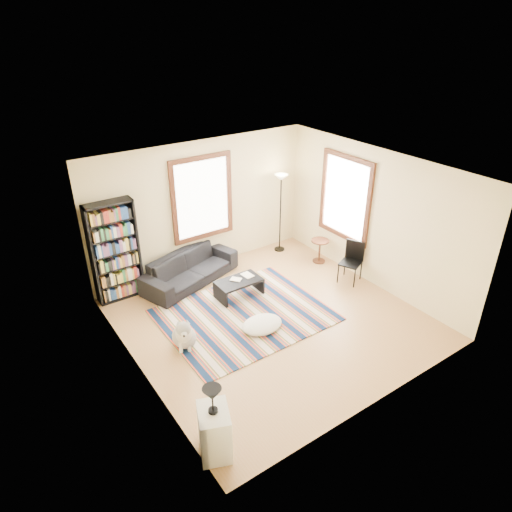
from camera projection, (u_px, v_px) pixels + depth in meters
floor at (271, 321)px, 8.44m from camera, size 5.00×5.00×0.10m
ceiling at (274, 169)px, 7.08m from camera, size 5.00×5.00×0.10m
wall_back at (201, 206)px, 9.61m from camera, size 5.00×0.10×2.80m
wall_front at (390, 326)px, 5.91m from camera, size 5.00×0.10×2.80m
wall_left at (129, 299)px, 6.48m from camera, size 0.10×5.00×2.80m
wall_right at (376, 218)px, 9.04m from camera, size 0.10×5.00×2.80m
window_back at (202, 198)px, 9.46m from camera, size 1.20×0.06×1.60m
window_right at (345, 198)px, 9.49m from camera, size 0.06×1.20×1.60m
rug at (244, 315)px, 8.52m from camera, size 2.95×2.36×0.02m
sofa at (190, 268)px, 9.46m from camera, size 1.44×2.28×0.62m
bookshelf at (115, 252)px, 8.63m from camera, size 0.90×0.30×2.00m
coffee_table at (239, 288)px, 9.03m from camera, size 0.95×0.60×0.36m
book_a at (234, 281)px, 8.89m from camera, size 0.26×0.25×0.02m
book_b at (244, 277)px, 9.05m from camera, size 0.26×0.20×0.02m
floor_cushion at (262, 324)px, 8.11m from camera, size 0.80×0.63×0.19m
floor_lamp at (280, 214)px, 10.46m from camera, size 0.39×0.39×1.86m
side_table at (319, 251)px, 10.25m from camera, size 0.50×0.50×0.54m
folding_chair at (351, 263)px, 9.42m from camera, size 0.55×0.54×0.86m
white_cabinet at (214, 432)px, 5.71m from camera, size 0.54×0.61×0.70m
table_lamp at (212, 400)px, 5.46m from camera, size 0.28×0.28×0.38m
dog at (184, 331)px, 7.60m from camera, size 0.65×0.74×0.62m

